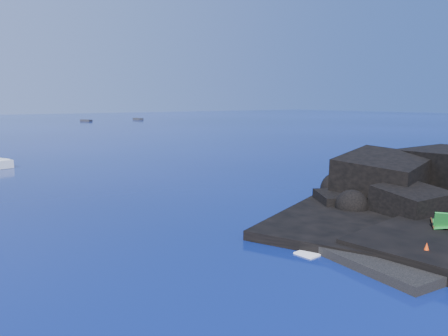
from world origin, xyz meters
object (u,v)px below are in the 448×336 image
at_px(distant_boat_b, 138,120).
at_px(distant_boat_a, 86,121).
at_px(deck_chair, 440,218).
at_px(marker_cone, 426,250).
at_px(sunbather, 430,239).

bearing_deg(distant_boat_b, distant_boat_a, 177.68).
height_order(deck_chair, marker_cone, deck_chair).
xyz_separation_m(deck_chair, sunbather, (-1.88, -0.59, -0.45)).
height_order(sunbather, distant_boat_b, sunbather).
distance_m(deck_chair, distant_boat_a, 121.88).
bearing_deg(distant_boat_a, marker_cone, -122.14).
relative_size(sunbather, distant_boat_a, 0.39).
distance_m(sunbather, distant_boat_b, 127.48).
height_order(marker_cone, distant_boat_a, marker_cone).
distance_m(marker_cone, distant_boat_a, 123.99).
xyz_separation_m(deck_chair, marker_cone, (-3.59, -1.37, -0.33)).
relative_size(distant_boat_a, distant_boat_b, 0.89).
distance_m(sunbather, distant_boat_a, 122.84).
distance_m(distant_boat_a, distant_boat_b, 16.68).
bearing_deg(sunbather, distant_boat_a, 54.62).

